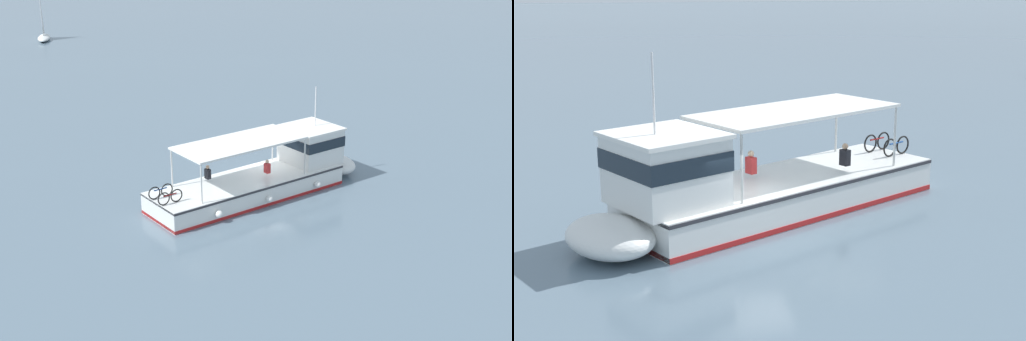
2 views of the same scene
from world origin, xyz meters
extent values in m
plane|color=slate|center=(0.00, 0.00, 0.00)|extent=(400.00, 400.00, 0.00)
cube|color=white|center=(-2.11, 1.55, 0.55)|extent=(8.10, 10.98, 1.10)
ellipsoid|color=white|center=(0.94, -3.85, 0.55)|extent=(3.65, 3.36, 1.01)
cube|color=red|center=(-2.11, 1.55, 0.10)|extent=(8.14, 11.00, 0.16)
cube|color=#2D2D33|center=(-2.11, 1.55, 1.02)|extent=(8.15, 11.01, 0.10)
cube|color=white|center=(0.06, -2.28, 2.05)|extent=(3.65, 3.60, 1.90)
cube|color=#19232D|center=(0.06, -2.28, 2.38)|extent=(3.72, 3.67, 0.56)
cube|color=white|center=(0.06, -2.28, 3.06)|extent=(3.87, 3.82, 0.12)
cube|color=white|center=(-2.33, 1.94, 3.15)|extent=(5.86, 7.28, 0.10)
cylinder|color=silver|center=(0.45, -0.22, 2.10)|extent=(0.08, 0.08, 2.00)
cylinder|color=silver|center=(-1.91, -1.55, 2.10)|extent=(0.08, 0.08, 2.00)
cylinder|color=silver|center=(-2.74, 5.44, 2.10)|extent=(0.08, 0.08, 2.00)
cylinder|color=silver|center=(-5.11, 4.10, 2.10)|extent=(0.08, 0.08, 2.00)
cylinder|color=silver|center=(0.21, -2.54, 4.22)|extent=(0.06, 0.06, 2.20)
sphere|color=white|center=(-1.98, -2.28, 0.50)|extent=(0.36, 0.36, 0.36)
sphere|color=white|center=(-3.61, 0.59, 0.50)|extent=(0.36, 0.36, 0.36)
sphere|color=white|center=(-5.13, 3.29, 0.50)|extent=(0.36, 0.36, 0.36)
torus|color=black|center=(-3.95, 5.73, 1.43)|extent=(0.38, 0.60, 0.66)
torus|color=black|center=(-4.30, 6.34, 1.43)|extent=(0.38, 0.60, 0.66)
cylinder|color=#1E478C|center=(-4.13, 6.04, 1.55)|extent=(0.40, 0.64, 0.06)
torus|color=black|center=(-4.74, 5.29, 1.43)|extent=(0.38, 0.60, 0.66)
torus|color=black|center=(-5.08, 5.90, 1.43)|extent=(0.38, 0.60, 0.66)
cylinder|color=maroon|center=(-4.91, 5.60, 1.55)|extent=(0.40, 0.64, 0.06)
cube|color=black|center=(-2.37, 3.62, 1.56)|extent=(0.39, 0.35, 0.52)
sphere|color=tan|center=(-2.37, 3.62, 1.93)|extent=(0.20, 0.20, 0.20)
cube|color=red|center=(-1.96, 0.46, 1.56)|extent=(0.39, 0.35, 0.52)
sphere|color=beige|center=(-1.96, 0.46, 1.93)|extent=(0.20, 0.20, 0.20)
ellipsoid|color=white|center=(49.00, 19.39, 0.30)|extent=(4.88, 1.71, 0.60)
cylinder|color=silver|center=(48.70, 19.37, 3.00)|extent=(0.08, 0.08, 4.80)
pyramid|color=white|center=(49.54, 19.46, 2.69)|extent=(1.70, 0.17, 4.08)
camera|label=1|loc=(-35.31, 5.68, 14.09)|focal=48.09mm
camera|label=2|loc=(19.90, -3.28, 7.25)|focal=51.76mm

